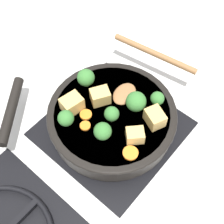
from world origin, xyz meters
name	(u,v)px	position (x,y,z in m)	size (l,w,h in m)	color
ground_plane	(112,129)	(0.00, 0.00, 0.00)	(2.40, 2.40, 0.00)	silver
front_burner_grate	(112,127)	(0.00, 0.00, 0.01)	(0.31, 0.31, 0.03)	black
skillet_pan	(111,117)	(0.00, 0.00, 0.06)	(0.40, 0.38, 0.05)	black
wooden_spoon	(142,70)	(0.02, -0.14, 0.09)	(0.23, 0.21, 0.02)	olive
tofu_cube_center_large	(135,135)	(-0.08, 0.02, 0.10)	(0.04, 0.03, 0.03)	tan
tofu_cube_near_handle	(100,96)	(0.04, -0.01, 0.10)	(0.04, 0.03, 0.03)	tan
tofu_cube_east_chunk	(72,104)	(0.07, 0.05, 0.10)	(0.05, 0.04, 0.04)	tan
tofu_cube_west_chunk	(155,118)	(-0.09, -0.04, 0.10)	(0.04, 0.03, 0.03)	tan
broccoli_floret_near_spoon	(136,102)	(-0.03, -0.04, 0.11)	(0.05, 0.05, 0.05)	#709956
broccoli_floret_center_top	(157,99)	(-0.06, -0.08, 0.10)	(0.03, 0.03, 0.04)	#709956
broccoli_floret_east_rim	(86,78)	(0.10, -0.02, 0.11)	(0.04, 0.04, 0.05)	#709956
broccoli_floret_west_rim	(66,118)	(0.05, 0.09, 0.10)	(0.04, 0.04, 0.04)	#709956
broccoli_floret_north_edge	(112,114)	(-0.01, 0.02, 0.10)	(0.03, 0.03, 0.04)	#709956
broccoli_floret_south_cluster	(103,131)	(-0.03, 0.06, 0.11)	(0.04, 0.04, 0.05)	#709956
carrot_slice_orange_thin	(86,115)	(0.04, 0.05, 0.08)	(0.03, 0.03, 0.01)	orange
carrot_slice_near_center	(85,126)	(0.02, 0.07, 0.08)	(0.02, 0.02, 0.01)	orange
carrot_slice_edge_slice	(130,153)	(-0.10, 0.05, 0.08)	(0.03, 0.03, 0.01)	orange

